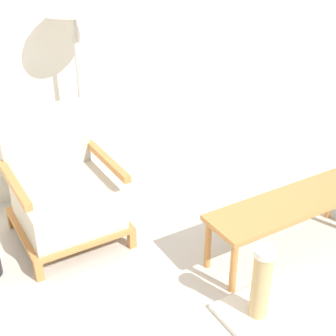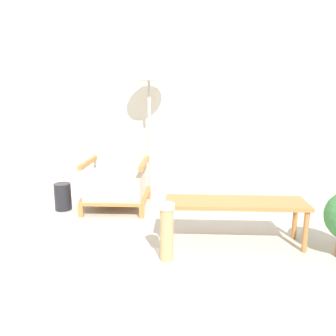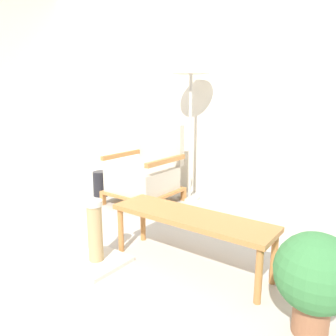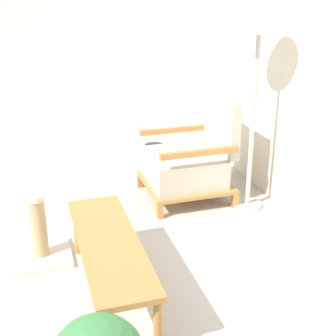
{
  "view_description": "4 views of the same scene",
  "coord_description": "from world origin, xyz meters",
  "px_view_note": "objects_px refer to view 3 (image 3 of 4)",
  "views": [
    {
      "loc": [
        -1.38,
        -1.15,
        2.02
      ],
      "look_at": [
        0.02,
        1.2,
        0.55
      ],
      "focal_mm": 50.0,
      "sensor_mm": 36.0,
      "label": 1
    },
    {
      "loc": [
        0.18,
        -2.05,
        1.27
      ],
      "look_at": [
        0.02,
        1.2,
        0.55
      ],
      "focal_mm": 35.0,
      "sensor_mm": 36.0,
      "label": 2
    },
    {
      "loc": [
        1.79,
        -1.19,
        1.21
      ],
      "look_at": [
        0.02,
        1.2,
        0.55
      ],
      "focal_mm": 35.0,
      "sensor_mm": 36.0,
      "label": 3
    },
    {
      "loc": [
        2.99,
        0.27,
        1.8
      ],
      "look_at": [
        0.02,
        1.2,
        0.55
      ],
      "focal_mm": 50.0,
      "sensor_mm": 36.0,
      "label": 4
    }
  ],
  "objects_px": {
    "armchair": "(146,174)",
    "coffee_table": "(191,221)",
    "floor_lamp": "(191,71)",
    "potted_plant": "(315,276)",
    "scratching_post": "(96,245)",
    "vase": "(101,184)"
  },
  "relations": [
    {
      "from": "vase",
      "to": "potted_plant",
      "type": "bearing_deg",
      "value": -20.39
    },
    {
      "from": "coffee_table",
      "to": "floor_lamp",
      "type": "bearing_deg",
      "value": 123.06
    },
    {
      "from": "coffee_table",
      "to": "scratching_post",
      "type": "bearing_deg",
      "value": -146.23
    },
    {
      "from": "vase",
      "to": "scratching_post",
      "type": "xyz_separation_m",
      "value": [
        1.24,
        -1.17,
        -0.01
      ]
    },
    {
      "from": "floor_lamp",
      "to": "scratching_post",
      "type": "height_order",
      "value": "floor_lamp"
    },
    {
      "from": "coffee_table",
      "to": "scratching_post",
      "type": "xyz_separation_m",
      "value": [
        -0.57,
        -0.38,
        -0.2
      ]
    },
    {
      "from": "armchair",
      "to": "floor_lamp",
      "type": "xyz_separation_m",
      "value": [
        0.34,
        0.41,
        1.14
      ]
    },
    {
      "from": "armchair",
      "to": "potted_plant",
      "type": "xyz_separation_m",
      "value": [
        2.09,
        -1.15,
        -0.01
      ]
    },
    {
      "from": "armchair",
      "to": "floor_lamp",
      "type": "relative_size",
      "value": 0.53
    },
    {
      "from": "armchair",
      "to": "coffee_table",
      "type": "height_order",
      "value": "armchair"
    },
    {
      "from": "floor_lamp",
      "to": "scratching_post",
      "type": "xyz_separation_m",
      "value": [
        0.31,
        -1.73,
        -1.33
      ]
    },
    {
      "from": "floor_lamp",
      "to": "coffee_table",
      "type": "xyz_separation_m",
      "value": [
        0.88,
        -1.35,
        -1.13
      ]
    },
    {
      "from": "armchair",
      "to": "coffee_table",
      "type": "relative_size",
      "value": 0.74
    },
    {
      "from": "vase",
      "to": "armchair",
      "type": "bearing_deg",
      "value": 14.45
    },
    {
      "from": "coffee_table",
      "to": "vase",
      "type": "relative_size",
      "value": 3.93
    },
    {
      "from": "armchair",
      "to": "coffee_table",
      "type": "bearing_deg",
      "value": -37.87
    },
    {
      "from": "potted_plant",
      "to": "coffee_table",
      "type": "bearing_deg",
      "value": 166.48
    },
    {
      "from": "armchair",
      "to": "floor_lamp",
      "type": "distance_m",
      "value": 1.26
    },
    {
      "from": "armchair",
      "to": "vase",
      "type": "height_order",
      "value": "armchair"
    },
    {
      "from": "armchair",
      "to": "potted_plant",
      "type": "bearing_deg",
      "value": -28.93
    },
    {
      "from": "armchair",
      "to": "floor_lamp",
      "type": "bearing_deg",
      "value": 50.42
    },
    {
      "from": "floor_lamp",
      "to": "potted_plant",
      "type": "height_order",
      "value": "floor_lamp"
    }
  ]
}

